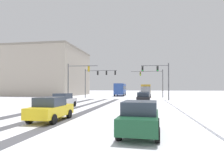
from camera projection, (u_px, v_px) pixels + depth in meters
ground_plane at (29, 141)px, 8.30m from camera, size 300.00×300.00×0.00m
wheel_track_left_lane at (79, 107)px, 23.23m from camera, size 0.80×32.22×0.01m
wheel_track_right_lane at (97, 107)px, 22.86m from camera, size 0.93×32.22×0.01m
wheel_track_center at (58, 106)px, 23.70m from camera, size 1.12×32.22×0.01m
sidewalk_kerb_right at (199, 110)px, 19.57m from camera, size 4.00×32.22×0.12m
traffic_signal_near_left at (76, 76)px, 34.66m from camera, size 5.36×0.64×6.50m
traffic_signal_far_right at (153, 78)px, 45.94m from camera, size 7.42×0.43×6.50m
traffic_signal_far_left at (98, 76)px, 44.25m from camera, size 7.30×0.54×6.50m
traffic_signal_near_right at (159, 74)px, 33.94m from camera, size 4.75×0.67×6.50m
car_grey_lead at (144, 96)px, 32.64m from camera, size 1.97×4.17×1.62m
car_black_second at (143, 98)px, 27.18m from camera, size 1.87×4.12×1.62m
car_white_third at (63, 100)px, 22.46m from camera, size 1.94×4.15×1.62m
car_yellow_cab_fourth at (51, 109)px, 13.46m from camera, size 1.85×4.11×1.62m
car_dark_green_fifth at (140, 118)px, 9.47m from camera, size 2.01×4.19×1.62m
bus_oncoming at (120, 89)px, 55.55m from camera, size 2.98×11.09×3.38m
box_truck_delivery at (146, 90)px, 46.71m from camera, size 2.38×7.43×3.02m
office_building_far_left_block at (51, 72)px, 60.29m from camera, size 18.38×21.76×13.85m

